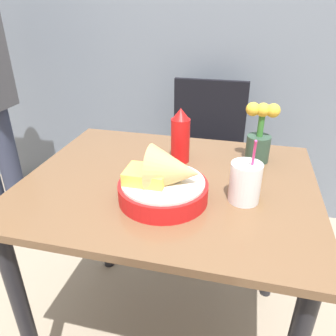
{
  "coord_description": "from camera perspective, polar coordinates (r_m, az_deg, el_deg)",
  "views": [
    {
      "loc": [
        0.21,
        -0.89,
        1.25
      ],
      "look_at": [
        0.01,
        -0.03,
        0.8
      ],
      "focal_mm": 35.0,
      "sensor_mm": 36.0,
      "label": 1
    }
  ],
  "objects": [
    {
      "name": "ketchup_bottle",
      "position": [
        1.14,
        2.17,
        5.54
      ],
      "size": [
        0.07,
        0.07,
        0.19
      ],
      "color": "red",
      "rests_on": "dining_table"
    },
    {
      "name": "food_basket",
      "position": [
        0.92,
        -0.29,
        -2.45
      ],
      "size": [
        0.26,
        0.26,
        0.17
      ],
      "color": "red",
      "rests_on": "dining_table"
    },
    {
      "name": "dining_table",
      "position": [
        1.12,
        0.15,
        -7.6
      ],
      "size": [
        0.92,
        0.74,
        0.74
      ],
      "color": "brown",
      "rests_on": "ground_plane"
    },
    {
      "name": "ground_plane",
      "position": [
        1.55,
        0.12,
        -26.55
      ],
      "size": [
        12.0,
        12.0,
        0.0
      ],
      "primitive_type": "plane",
      "color": "gray"
    },
    {
      "name": "drink_cup",
      "position": [
        0.94,
        13.26,
        -2.66
      ],
      "size": [
        0.09,
        0.09,
        0.2
      ],
      "color": "silver",
      "rests_on": "dining_table"
    },
    {
      "name": "chair_far_window",
      "position": [
        1.83,
        6.62,
        3.59
      ],
      "size": [
        0.4,
        0.4,
        0.87
      ],
      "color": "black",
      "rests_on": "ground_plane"
    },
    {
      "name": "flower_vase",
      "position": [
        1.18,
        15.63,
        5.39
      ],
      "size": [
        0.11,
        0.08,
        0.21
      ],
      "color": "#2D4738",
      "rests_on": "dining_table"
    }
  ]
}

